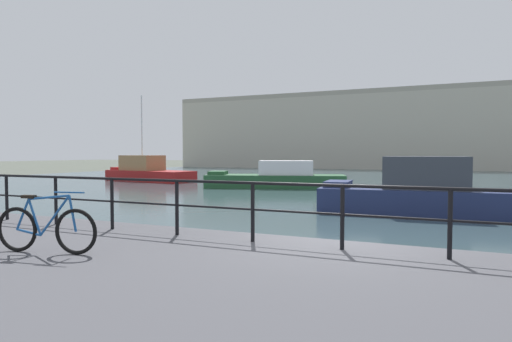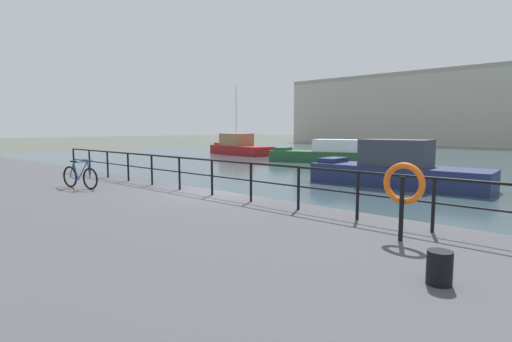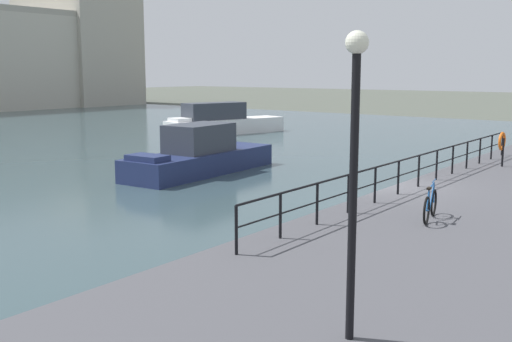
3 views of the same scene
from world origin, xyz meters
The scene contains 8 objects.
ground_plane centered at (0.00, 0.00, 0.00)m, with size 240.00×240.00×0.00m, color #4C5147.
water_basin centered at (0.00, 30.20, 0.01)m, with size 80.00×60.00×0.01m, color #33474C.
harbor_building centered at (5.69, 62.84, 5.95)m, with size 79.20×15.37×15.34m.
moored_white_yacht centered at (-8.35, 19.53, 0.70)m, with size 9.77×5.13×1.87m.
moored_blue_motorboat centered at (1.34, 10.02, 0.81)m, with size 8.34×2.91×2.24m.
moored_green_narrowboat centered at (-21.16, 21.96, 0.83)m, with size 8.70×4.20×7.37m.
quay_railing centered at (0.32, -0.75, 1.52)m, with size 19.24×0.07×1.08m.
parked_bicycle centered at (-3.92, -2.83, 1.18)m, with size 1.74×0.42×0.98m.
Camera 1 is at (1.72, -7.59, 2.36)m, focal length 29.58 mm.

